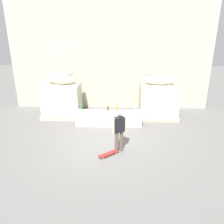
# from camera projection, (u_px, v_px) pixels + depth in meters

# --- Properties ---
(ground_plane) EXTENTS (40.00, 40.00, 0.00)m
(ground_plane) POSITION_uv_depth(u_px,v_px,m) (106.00, 145.00, 8.91)
(ground_plane) COLOR #605E5B
(facade_wall) EXTENTS (10.96, 0.60, 6.62)m
(facade_wall) POSITION_uv_depth(u_px,v_px,m) (111.00, 49.00, 12.20)
(facade_wall) COLOR #B3B59B
(facade_wall) RESTS_ON ground_plane
(pedestal_left) EXTENTS (1.91, 1.36, 1.67)m
(pedestal_left) POSITION_uv_depth(u_px,v_px,m) (62.00, 100.00, 11.75)
(pedestal_left) COLOR beige
(pedestal_left) RESTS_ON ground_plane
(pedestal_right) EXTENTS (1.91, 1.36, 1.67)m
(pedestal_right) POSITION_uv_depth(u_px,v_px,m) (158.00, 101.00, 11.59)
(pedestal_right) COLOR beige
(pedestal_right) RESTS_ON ground_plane
(statue_reclining_left) EXTENTS (1.68, 0.89, 0.78)m
(statue_reclining_left) POSITION_uv_depth(u_px,v_px,m) (61.00, 79.00, 11.35)
(statue_reclining_left) COLOR beige
(statue_reclining_left) RESTS_ON pedestal_left
(statue_reclining_right) EXTENTS (1.61, 0.60, 0.78)m
(statue_reclining_right) POSITION_uv_depth(u_px,v_px,m) (159.00, 79.00, 11.20)
(statue_reclining_right) COLOR beige
(statue_reclining_right) RESTS_ON pedestal_right
(ledge_block) EXTENTS (3.12, 0.76, 0.62)m
(ledge_block) POSITION_uv_depth(u_px,v_px,m) (109.00, 118.00, 10.72)
(ledge_block) COLOR beige
(ledge_block) RESTS_ON ground_plane
(skater) EXTENTS (0.50, 0.34, 1.67)m
(skater) POSITION_uv_depth(u_px,v_px,m) (119.00, 129.00, 8.12)
(skater) COLOR brown
(skater) RESTS_ON ground_plane
(skateboard) EXTENTS (0.75, 0.65, 0.08)m
(skateboard) POSITION_uv_depth(u_px,v_px,m) (109.00, 154.00, 8.14)
(skateboard) COLOR maroon
(skateboard) RESTS_ON ground_plane
(bottle_clear) EXTENTS (0.06, 0.06, 0.32)m
(bottle_clear) POSITION_uv_depth(u_px,v_px,m) (136.00, 108.00, 10.80)
(bottle_clear) COLOR silver
(bottle_clear) RESTS_ON ledge_block
(bottle_green) EXTENTS (0.06, 0.06, 0.27)m
(bottle_green) POSITION_uv_depth(u_px,v_px,m) (82.00, 108.00, 10.86)
(bottle_green) COLOR #1E722D
(bottle_green) RESTS_ON ledge_block
(bottle_brown) EXTENTS (0.07, 0.07, 0.28)m
(bottle_brown) POSITION_uv_depth(u_px,v_px,m) (108.00, 108.00, 10.75)
(bottle_brown) COLOR #593314
(bottle_brown) RESTS_ON ledge_block
(bottle_orange) EXTENTS (0.08, 0.08, 0.31)m
(bottle_orange) POSITION_uv_depth(u_px,v_px,m) (117.00, 109.00, 10.69)
(bottle_orange) COLOR orange
(bottle_orange) RESTS_ON ledge_block
(stair_step) EXTENTS (6.95, 0.50, 0.21)m
(stair_step) POSITION_uv_depth(u_px,v_px,m) (109.00, 118.00, 11.27)
(stair_step) COLOR #A9A08F
(stair_step) RESTS_ON ground_plane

